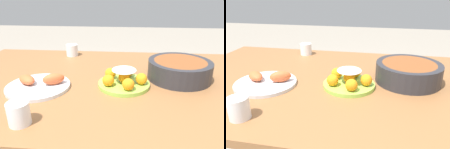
% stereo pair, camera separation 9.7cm
% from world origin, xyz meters
% --- Properties ---
extents(dining_table, '(1.48, 0.95, 0.77)m').
position_xyz_m(dining_table, '(0.00, 0.00, 0.68)').
color(dining_table, '#936038').
rests_on(dining_table, ground_plane).
extents(cake_plate, '(0.22, 0.22, 0.08)m').
position_xyz_m(cake_plate, '(0.11, -0.06, 0.80)').
color(cake_plate, '#99CC4C').
rests_on(cake_plate, dining_table).
extents(serving_bowl, '(0.29, 0.29, 0.09)m').
position_xyz_m(serving_bowl, '(0.36, 0.05, 0.82)').
color(serving_bowl, '#2D2D33').
rests_on(serving_bowl, dining_table).
extents(seafood_platter, '(0.27, 0.27, 0.06)m').
position_xyz_m(seafood_platter, '(-0.25, -0.11, 0.78)').
color(seafood_platter, silver).
rests_on(seafood_platter, dining_table).
extents(cup_near, '(0.07, 0.07, 0.07)m').
position_xyz_m(cup_near, '(-0.21, -0.37, 0.81)').
color(cup_near, white).
rests_on(cup_near, dining_table).
extents(cup_far, '(0.07, 0.07, 0.07)m').
position_xyz_m(cup_far, '(-0.23, 0.37, 0.80)').
color(cup_far, white).
rests_on(cup_far, dining_table).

